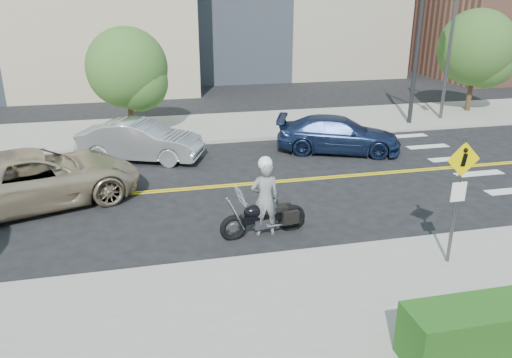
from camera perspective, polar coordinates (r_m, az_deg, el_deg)
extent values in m
plane|color=black|center=(16.60, -3.54, -0.79)|extent=(120.00, 120.00, 0.00)
cube|color=#9E9B91|center=(10.08, 3.75, -15.64)|extent=(60.00, 5.00, 0.15)
cube|color=#9E9B91|center=(23.67, -6.55, 5.82)|extent=(60.00, 5.00, 0.15)
cylinder|color=#4C4C51|center=(26.19, 21.43, 15.06)|extent=(0.16, 0.16, 8.00)
cylinder|color=black|center=(24.75, 17.94, 14.05)|extent=(0.20, 0.20, 7.00)
cylinder|color=#4C4C51|center=(11.98, 21.90, -2.43)|extent=(0.08, 0.08, 3.00)
cube|color=#F9D800|center=(11.63, 22.63, 2.07)|extent=(0.78, 0.03, 0.78)
cube|color=white|center=(11.87, 22.14, -1.37)|extent=(0.35, 0.03, 0.45)
imported|color=silver|center=(12.90, 1.04, -2.28)|extent=(0.75, 0.50, 2.04)
sphere|color=white|center=(12.56, 1.07, 1.80)|extent=(0.37, 0.37, 0.37)
imported|color=tan|center=(16.22, -23.77, 0.09)|extent=(6.64, 4.63, 1.68)
imported|color=#A8ABAF|center=(19.47, -13.06, 4.30)|extent=(4.90, 3.20, 1.53)
imported|color=navy|center=(20.28, 9.39, 5.04)|extent=(5.28, 3.60, 1.42)
cylinder|color=#382619|center=(22.75, -14.29, 9.51)|extent=(0.25, 0.25, 3.85)
sphere|color=#34611E|center=(22.58, -14.54, 12.20)|extent=(3.47, 3.47, 3.47)
cylinder|color=#382619|center=(28.77, 23.53, 11.18)|extent=(0.26, 0.26, 4.37)
sphere|color=#2F561B|center=(28.64, 23.88, 13.58)|extent=(3.86, 3.86, 3.86)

